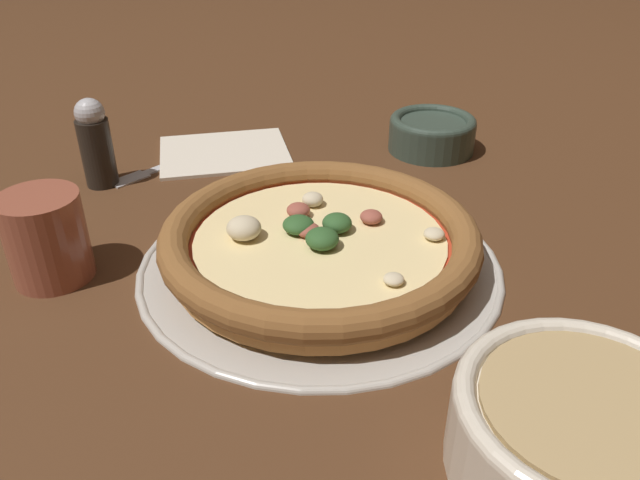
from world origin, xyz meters
TOP-DOWN VIEW (x-y plane):
  - ground_plane at (0.00, 0.00)m, footprint 3.00×3.00m
  - pizza_tray at (0.00, 0.00)m, footprint 0.33×0.33m
  - pizza at (-0.00, 0.00)m, footprint 0.29×0.29m
  - bowl_near at (0.13, -0.24)m, footprint 0.16×0.16m
  - bowl_far at (0.17, 0.25)m, footprint 0.11×0.11m
  - drinking_cup at (-0.24, 0.01)m, footprint 0.07×0.07m
  - napkin at (-0.09, 0.27)m, footprint 0.17×0.15m
  - fork at (-0.15, 0.25)m, footprint 0.16×0.14m
  - pepper_shaker at (-0.23, 0.20)m, footprint 0.04×0.04m

SIDE VIEW (x-z plane):
  - ground_plane at x=0.00m, z-range 0.00..0.00m
  - fork at x=-0.15m, z-range 0.00..0.00m
  - pizza_tray at x=0.00m, z-range 0.00..0.01m
  - napkin at x=-0.09m, z-range 0.00..0.01m
  - bowl_far at x=0.17m, z-range 0.00..0.05m
  - pizza at x=0.00m, z-range 0.01..0.05m
  - bowl_near at x=0.13m, z-range 0.00..0.06m
  - drinking_cup at x=-0.24m, z-range 0.00..0.08m
  - pepper_shaker at x=-0.23m, z-range 0.00..0.10m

